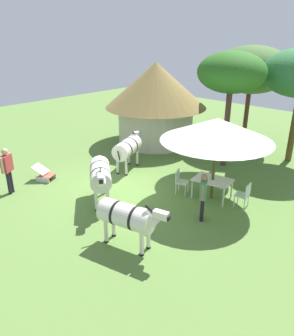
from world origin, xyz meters
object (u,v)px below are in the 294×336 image
Objects in this scene: guest_beside_umbrella at (203,193)px; thatched_hut at (156,98)px; zebra_by_umbrella at (128,217)px; acacia_tree_far_lawn at (232,73)px; acacia_tree_right_background at (252,70)px; patio_chair_near_lawn at (245,194)px; zebra_nearest_camera at (100,175)px; zebra_toward_hut at (128,148)px; patio_chair_east_end at (180,180)px; standing_watcher at (7,167)px; shade_umbrella at (217,130)px; patio_dining_table at (212,182)px; striped_lounge_chair at (44,174)px.

thatched_hut is at bearing 21.92° from guest_beside_umbrella.
zebra_by_umbrella is (5.75, -7.48, -1.44)m from thatched_hut.
acacia_tree_right_background is at bearing 104.50° from acacia_tree_far_lawn.
patio_chair_near_lawn is 1.81m from guest_beside_umbrella.
guest_beside_umbrella is 3.55m from zebra_nearest_camera.
thatched_hut reaches higher than zebra_toward_hut.
zebra_nearest_camera is (-1.55, -2.46, 0.53)m from patio_chair_east_end.
acacia_tree_right_background is at bearing 52.63° from zebra_toward_hut.
standing_watcher is at bearing 87.18° from guest_beside_umbrella.
patio_chair_near_lawn is at bearing -25.06° from thatched_hut.
zebra_by_umbrella is 0.45× the size of acacia_tree_far_lawn.
guest_beside_umbrella is 2.63m from zebra_by_umbrella.
zebra_toward_hut is at bearing -65.10° from thatched_hut.
shade_umbrella is 2.65× the size of patio_dining_table.
acacia_tree_far_lawn is at bearing 33.53° from patio_chair_near_lawn.
thatched_hut is 6.79m from shade_umbrella.
guest_beside_umbrella is 0.73× the size of zebra_by_umbrella.
zebra_nearest_camera is at bearing -102.06° from acacia_tree_far_lawn.
patio_chair_east_end is at bearing -85.55° from acacia_tree_far_lawn.
zebra_by_umbrella is (-0.09, -4.03, 0.29)m from patio_dining_table.
patio_dining_table is 4.17m from zebra_toward_hut.
thatched_hut is 3.01× the size of standing_watcher.
patio_chair_east_end is 2.95m from zebra_nearest_camera.
shade_umbrella is 4.23× the size of patio_chair_near_lawn.
shade_umbrella is 2.37× the size of guest_beside_umbrella.
guest_beside_umbrella reaches higher than zebra_nearest_camera.
zebra_toward_hut is at bearing 125.11° from striped_lounge_chair.
zebra_nearest_camera is 3.11m from zebra_toward_hut.
striped_lounge_chair is at bearing -150.27° from shade_umbrella.
zebra_toward_hut is at bearing 85.88° from patio_chair_near_lawn.
striped_lounge_chair is at bearing -45.46° from zebra_nearest_camera.
zebra_by_umbrella is 0.44× the size of acacia_tree_right_background.
zebra_by_umbrella reaches higher than patio_chair_near_lawn.
zebra_nearest_camera is (3.00, 1.88, -0.01)m from standing_watcher.
zebra_by_umbrella is (-1.27, -4.19, 0.42)m from patio_chair_near_lawn.
acacia_tree_right_background is at bearing 20.28° from patio_chair_near_lawn.
thatched_hut is at bearing 149.46° from shade_umbrella.
guest_beside_umbrella is at bearing 151.30° from zebra_by_umbrella.
striped_lounge_chair is (-4.69, -2.86, -0.27)m from patio_chair_east_end.
patio_chair_east_end is 5.50m from striped_lounge_chair.
thatched_hut is 7.24m from zebra_nearest_camera.
patio_chair_east_end is at bearing 98.94° from standing_watcher.
zebra_by_umbrella is at bearing -79.75° from acacia_tree_far_lawn.
shade_umbrella reaches higher than patio_dining_table.
shade_umbrella is 3.94× the size of striped_lounge_chair.
patio_chair_near_lawn is 0.18× the size of acacia_tree_far_lawn.
patio_chair_near_lawn is (7.02, -3.28, -1.87)m from thatched_hut.
patio_chair_east_end is 7.93m from acacia_tree_right_background.
shade_umbrella reaches higher than zebra_toward_hut.
standing_watcher is (0.20, -8.24, -1.33)m from thatched_hut.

